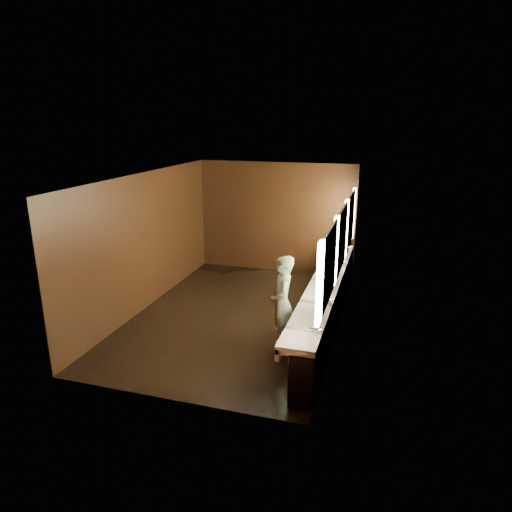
{
  "coord_description": "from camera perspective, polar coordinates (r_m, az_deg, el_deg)",
  "views": [
    {
      "loc": [
        2.79,
        -8.02,
        3.85
      ],
      "look_at": [
        0.38,
        0.0,
        1.3
      ],
      "focal_mm": 32.0,
      "sensor_mm": 36.0,
      "label": 1
    }
  ],
  "objects": [
    {
      "name": "sink_counter",
      "position": [
        8.75,
        8.97,
        -5.8
      ],
      "size": [
        0.55,
        5.4,
        1.01
      ],
      "color": "black",
      "rests_on": "floor"
    },
    {
      "name": "person",
      "position": [
        7.78,
        3.3,
        -5.9
      ],
      "size": [
        0.55,
        0.69,
        1.66
      ],
      "primitive_type": "imported",
      "rotation": [
        0.0,
        0.0,
        -1.29
      ],
      "color": "#94D3DD",
      "rests_on": "floor"
    },
    {
      "name": "ceiling",
      "position": [
        8.55,
        -2.45,
        9.9
      ],
      "size": [
        4.0,
        6.0,
        0.02
      ],
      "primitive_type": "cube",
      "color": "#2D2D2B",
      "rests_on": "wall_back"
    },
    {
      "name": "floor",
      "position": [
        9.32,
        -2.23,
        -7.44
      ],
      "size": [
        6.0,
        6.0,
        0.0
      ],
      "primitive_type": "plane",
      "color": "black",
      "rests_on": "ground"
    },
    {
      "name": "wall_front",
      "position": [
        6.24,
        -11.38,
        -6.49
      ],
      "size": [
        4.0,
        0.02,
        2.8
      ],
      "primitive_type": "cube",
      "color": "black",
      "rests_on": "floor"
    },
    {
      "name": "wall_back",
      "position": [
        11.63,
        2.49,
        4.78
      ],
      "size": [
        4.0,
        0.02,
        2.8
      ],
      "primitive_type": "cube",
      "color": "black",
      "rests_on": "floor"
    },
    {
      "name": "mirror_band",
      "position": [
        8.33,
        10.64,
        2.07
      ],
      "size": [
        0.06,
        5.03,
        1.15
      ],
      "color": "#FAE9B7",
      "rests_on": "wall_right"
    },
    {
      "name": "wall_right",
      "position": [
        8.42,
        10.64,
        -0.24
      ],
      "size": [
        0.02,
        6.0,
        2.8
      ],
      "primitive_type": "cube",
      "color": "black",
      "rests_on": "floor"
    },
    {
      "name": "trash_bin",
      "position": [
        7.7,
        5.85,
        -10.84
      ],
      "size": [
        0.41,
        0.41,
        0.54
      ],
      "primitive_type": "cylinder",
      "rotation": [
        0.0,
        0.0,
        -0.21
      ],
      "color": "black",
      "rests_on": "floor"
    },
    {
      "name": "wall_left",
      "position": [
        9.66,
        -13.64,
        1.78
      ],
      "size": [
        0.02,
        6.0,
        2.8
      ],
      "primitive_type": "cube",
      "color": "black",
      "rests_on": "floor"
    }
  ]
}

